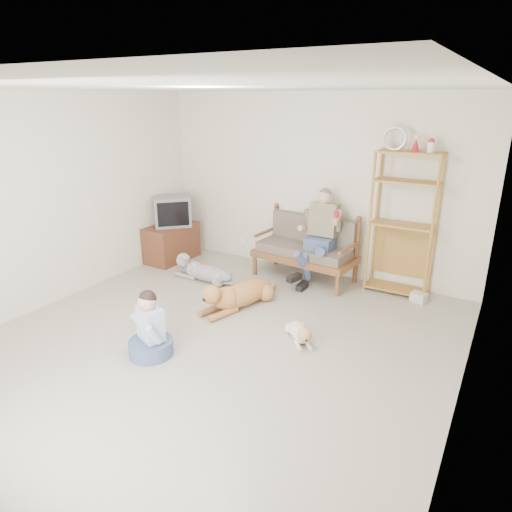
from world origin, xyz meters
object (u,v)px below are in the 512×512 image
Objects in this scene: loveseat at (307,247)px; tv_stand at (171,243)px; etagere at (403,223)px; golden_retriever at (237,295)px.

tv_stand is (-2.29, -0.41, -0.19)m from loveseat.
etagere is (1.34, 0.12, 0.52)m from loveseat.
etagere is at bearing 59.34° from golden_retriever.
loveseat is 1.44m from etagere.
etagere reaches higher than golden_retriever.
golden_retriever is at bearing -97.98° from loveseat.
tv_stand is at bearing 169.02° from golden_retriever.
tv_stand is 0.67× the size of golden_retriever.
golden_retriever is (1.95, -1.01, -0.13)m from tv_stand.
golden_retriever is (-1.67, -1.55, -0.83)m from etagere.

